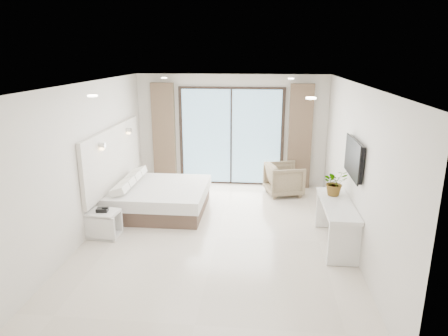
{
  "coord_description": "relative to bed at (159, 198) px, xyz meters",
  "views": [
    {
      "loc": [
        0.75,
        -6.49,
        3.18
      ],
      "look_at": [
        0.08,
        0.4,
        1.18
      ],
      "focal_mm": 32.0,
      "sensor_mm": 36.0,
      "label": 1
    }
  ],
  "objects": [
    {
      "name": "ground",
      "position": [
        1.35,
        -1.13,
        -0.28
      ],
      "size": [
        6.2,
        6.2,
        0.0
      ],
      "primitive_type": "plane",
      "color": "beige",
      "rests_on": "ground"
    },
    {
      "name": "room_shell",
      "position": [
        1.15,
        -0.26,
        1.3
      ],
      "size": [
        4.62,
        6.22,
        2.72
      ],
      "color": "silver",
      "rests_on": "ground"
    },
    {
      "name": "bed",
      "position": [
        0.0,
        0.0,
        0.0
      ],
      "size": [
        1.92,
        1.82,
        0.67
      ],
      "color": "brown",
      "rests_on": "ground"
    },
    {
      "name": "nightstand",
      "position": [
        -0.67,
        -1.29,
        -0.04
      ],
      "size": [
        0.56,
        0.48,
        0.47
      ],
      "rotation": [
        0.0,
        0.0,
        -0.11
      ],
      "color": "white",
      "rests_on": "ground"
    },
    {
      "name": "phone",
      "position": [
        -0.67,
        -1.3,
        0.23
      ],
      "size": [
        0.21,
        0.18,
        0.07
      ],
      "primitive_type": "cube",
      "rotation": [
        0.0,
        0.0,
        0.12
      ],
      "color": "black",
      "rests_on": "nightstand"
    },
    {
      "name": "console_desk",
      "position": [
        3.39,
        -1.23,
        0.28
      ],
      "size": [
        0.5,
        1.59,
        0.77
      ],
      "color": "white",
      "rests_on": "ground"
    },
    {
      "name": "plant",
      "position": [
        3.39,
        -0.85,
        0.67
      ],
      "size": [
        0.56,
        0.59,
        0.37
      ],
      "primitive_type": "imported",
      "rotation": [
        0.0,
        0.0,
        0.36
      ],
      "color": "#33662D",
      "rests_on": "console_desk"
    },
    {
      "name": "armchair",
      "position": [
        2.64,
        1.27,
        0.12
      ],
      "size": [
        0.9,
        0.94,
        0.8
      ],
      "primitive_type": "imported",
      "rotation": [
        0.0,
        0.0,
        1.84
      ],
      "color": "#867558",
      "rests_on": "ground"
    }
  ]
}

